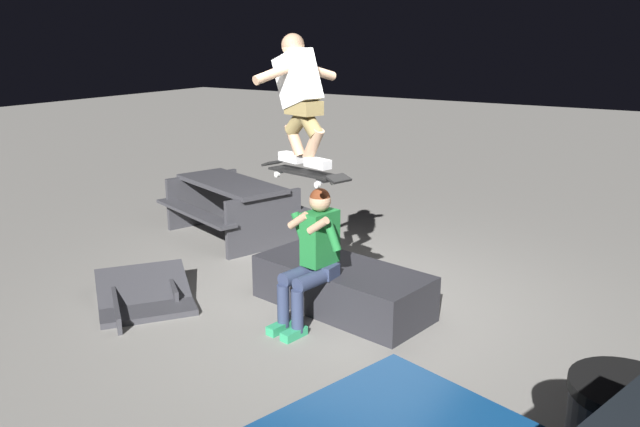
# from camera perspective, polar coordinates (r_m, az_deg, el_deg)

# --- Properties ---
(ground_plane) EXTENTS (40.00, 40.00, 0.00)m
(ground_plane) POSITION_cam_1_polar(r_m,az_deg,el_deg) (6.44, 2.22, -8.07)
(ground_plane) COLOR gray
(ledge_box_main) EXTENTS (1.86, 1.04, 0.44)m
(ledge_box_main) POSITION_cam_1_polar(r_m,az_deg,el_deg) (6.25, 1.97, -6.62)
(ledge_box_main) COLOR #28282D
(ledge_box_main) RESTS_ON ground
(person_sitting_on_ledge) EXTENTS (0.60, 0.78, 1.28)m
(person_sitting_on_ledge) POSITION_cam_1_polar(r_m,az_deg,el_deg) (5.78, -0.68, -3.47)
(person_sitting_on_ledge) COLOR #2D3856
(person_sitting_on_ledge) RESTS_ON ground
(skateboard) EXTENTS (1.03, 0.48, 0.13)m
(skateboard) POSITION_cam_1_polar(r_m,az_deg,el_deg) (5.63, -1.43, 3.69)
(skateboard) COLOR black
(skater_airborne) EXTENTS (0.64, 0.87, 1.12)m
(skater_airborne) POSITION_cam_1_polar(r_m,az_deg,el_deg) (5.57, -1.86, 10.71)
(skater_airborne) COLOR white
(kicker_ramp) EXTENTS (1.33, 1.31, 0.34)m
(kicker_ramp) POSITION_cam_1_polar(r_m,az_deg,el_deg) (6.66, -15.48, -7.31)
(kicker_ramp) COLOR #38383D
(kicker_ramp) RESTS_ON ground
(picnic_table_back) EXTENTS (2.04, 1.82, 0.75)m
(picnic_table_back) POSITION_cam_1_polar(r_m,az_deg,el_deg) (8.47, -7.98, 1.23)
(picnic_table_back) COLOR #38383D
(picnic_table_back) RESTS_ON ground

